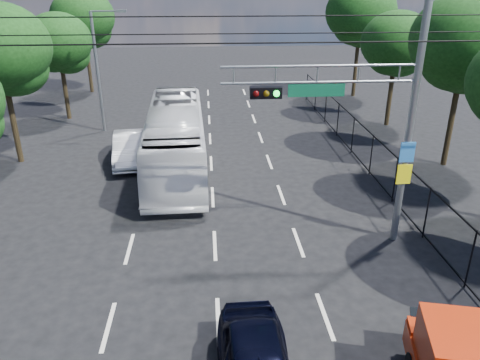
{
  "coord_description": "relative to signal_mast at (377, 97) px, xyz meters",
  "views": [
    {
      "loc": [
        -0.15,
        -6.33,
        8.75
      ],
      "look_at": [
        0.85,
        7.32,
        2.8
      ],
      "focal_mm": 35.0,
      "sensor_mm": 36.0,
      "label": 1
    }
  ],
  "objects": [
    {
      "name": "lane_markings",
      "position": [
        -5.28,
        6.01,
        -5.24
      ],
      "size": [
        6.12,
        38.0,
        0.01
      ],
      "color": "beige",
      "rests_on": "ground"
    },
    {
      "name": "signal_mast",
      "position": [
        0.0,
        0.0,
        0.0
      ],
      "size": [
        6.43,
        0.39,
        9.5
      ],
      "color": "slate",
      "rests_on": "ground"
    },
    {
      "name": "streetlight_left",
      "position": [
        -11.62,
        14.01,
        -1.3
      ],
      "size": [
        2.09,
        0.22,
        7.08
      ],
      "color": "slate",
      "rests_on": "ground"
    },
    {
      "name": "utility_wires",
      "position": [
        -5.28,
        0.84,
        1.99
      ],
      "size": [
        22.0,
        5.04,
        0.74
      ],
      "color": "black",
      "rests_on": "ground"
    },
    {
      "name": "fence_right",
      "position": [
        2.32,
        4.18,
        -4.21
      ],
      "size": [
        0.06,
        34.03,
        2.0
      ],
      "color": "black",
      "rests_on": "ground"
    },
    {
      "name": "tree_right_c",
      "position": [
        6.53,
        7.03,
        0.49
      ],
      "size": [
        5.1,
        5.1,
        8.29
      ],
      "color": "black",
      "rests_on": "ground"
    },
    {
      "name": "tree_right_d",
      "position": [
        6.13,
        14.03,
        -0.39
      ],
      "size": [
        4.32,
        4.32,
        7.02
      ],
      "color": "black",
      "rests_on": "ground"
    },
    {
      "name": "tree_right_e",
      "position": [
        6.33,
        22.03,
        0.69
      ],
      "size": [
        5.28,
        5.28,
        8.58
      ],
      "color": "black",
      "rests_on": "ground"
    },
    {
      "name": "tree_left_c",
      "position": [
        -15.07,
        9.03,
        0.15
      ],
      "size": [
        4.8,
        4.8,
        7.8
      ],
      "color": "black",
      "rests_on": "ground"
    },
    {
      "name": "tree_left_d",
      "position": [
        -14.67,
        17.03,
        -0.52
      ],
      "size": [
        4.2,
        4.2,
        6.83
      ],
      "color": "black",
      "rests_on": "ground"
    },
    {
      "name": "tree_left_e",
      "position": [
        -14.87,
        25.03,
        0.29
      ],
      "size": [
        4.92,
        4.92,
        7.99
      ],
      "color": "black",
      "rests_on": "ground"
    },
    {
      "name": "white_bus",
      "position": [
        -6.97,
        7.45,
        -3.68
      ],
      "size": [
        3.0,
        11.3,
        3.13
      ],
      "primitive_type": "imported",
      "rotation": [
        0.0,
        0.0,
        0.03
      ],
      "color": "white",
      "rests_on": "ground"
    },
    {
      "name": "white_van",
      "position": [
        -9.41,
        8.56,
        -4.51
      ],
      "size": [
        2.05,
        4.61,
        1.47
      ],
      "primitive_type": "imported",
      "rotation": [
        0.0,
        0.0,
        0.11
      ],
      "color": "white",
      "rests_on": "ground"
    }
  ]
}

